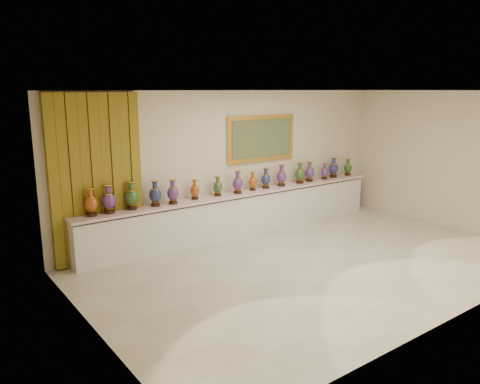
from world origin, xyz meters
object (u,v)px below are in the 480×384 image
at_px(vase_0, 91,203).
at_px(vase_2, 132,197).
at_px(vase_1, 109,200).
at_px(counter, 242,213).

relative_size(vase_0, vase_2, 0.95).
distance_m(vase_1, vase_2, 0.43).
distance_m(vase_0, vase_2, 0.74).
bearing_deg(vase_1, vase_0, 179.42).
bearing_deg(vase_0, vase_1, -0.58).
xyz_separation_m(counter, vase_1, (-2.90, -0.01, 0.69)).
distance_m(counter, vase_0, 3.28).
bearing_deg(vase_0, counter, 0.04).
height_order(counter, vase_2, vase_2).
relative_size(counter, vase_2, 14.11).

